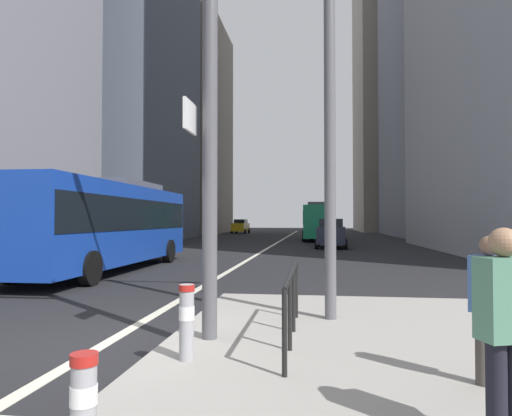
{
  "coord_description": "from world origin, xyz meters",
  "views": [
    {
      "loc": [
        3.15,
        -6.38,
        1.87
      ],
      "look_at": [
        -1.35,
        27.42,
        2.77
      ],
      "focal_mm": 31.65,
      "sensor_mm": 36.0,
      "label": 1
    }
  ],
  "objects_px": {
    "pedestrian_waiting": "(505,326)",
    "pedestrian_walking": "(491,304)",
    "city_bus_red_receding": "(317,220)",
    "car_receding_near": "(331,233)",
    "city_bus_blue_oncoming": "(107,221)",
    "street_lamp_post": "(329,27)",
    "bollard_left": "(84,401)",
    "bollard_right": "(187,318)",
    "traffic_signal_gantry": "(84,74)",
    "car_oncoming_mid": "(241,226)"
  },
  "relations": [
    {
      "from": "pedestrian_walking",
      "to": "street_lamp_post",
      "type": "bearing_deg",
      "value": 117.15
    },
    {
      "from": "car_oncoming_mid",
      "to": "bollard_left",
      "type": "xyz_separation_m",
      "value": [
        8.71,
        -58.52,
        -0.41
      ]
    },
    {
      "from": "car_oncoming_mid",
      "to": "street_lamp_post",
      "type": "relative_size",
      "value": 0.52
    },
    {
      "from": "city_bus_red_receding",
      "to": "car_receding_near",
      "type": "xyz_separation_m",
      "value": [
        0.87,
        -11.37,
        -0.85
      ]
    },
    {
      "from": "car_oncoming_mid",
      "to": "car_receding_near",
      "type": "distance_m",
      "value": 33.12
    },
    {
      "from": "city_bus_blue_oncoming",
      "to": "street_lamp_post",
      "type": "distance_m",
      "value": 11.46
    },
    {
      "from": "bollard_left",
      "to": "city_bus_red_receding",
      "type": "bearing_deg",
      "value": 87.38
    },
    {
      "from": "city_bus_blue_oncoming",
      "to": "car_receding_near",
      "type": "height_order",
      "value": "city_bus_blue_oncoming"
    },
    {
      "from": "pedestrian_walking",
      "to": "traffic_signal_gantry",
      "type": "bearing_deg",
      "value": 164.65
    },
    {
      "from": "bollard_right",
      "to": "bollard_left",
      "type": "bearing_deg",
      "value": -91.36
    },
    {
      "from": "street_lamp_post",
      "to": "pedestrian_waiting",
      "type": "distance_m",
      "value": 6.17
    },
    {
      "from": "car_receding_near",
      "to": "pedestrian_walking",
      "type": "xyz_separation_m",
      "value": [
        0.78,
        -25.47,
        0.01
      ]
    },
    {
      "from": "city_bus_blue_oncoming",
      "to": "city_bus_red_receding",
      "type": "distance_m",
      "value": 27.31
    },
    {
      "from": "car_receding_near",
      "to": "pedestrian_walking",
      "type": "distance_m",
      "value": 25.49
    },
    {
      "from": "traffic_signal_gantry",
      "to": "bollard_left",
      "type": "height_order",
      "value": "traffic_signal_gantry"
    },
    {
      "from": "city_bus_blue_oncoming",
      "to": "traffic_signal_gantry",
      "type": "bearing_deg",
      "value": -66.07
    },
    {
      "from": "city_bus_red_receding",
      "to": "car_receding_near",
      "type": "relative_size",
      "value": 2.41
    },
    {
      "from": "car_oncoming_mid",
      "to": "bollard_right",
      "type": "distance_m",
      "value": 56.83
    },
    {
      "from": "city_bus_blue_oncoming",
      "to": "car_oncoming_mid",
      "type": "bearing_deg",
      "value": 93.45
    },
    {
      "from": "city_bus_blue_oncoming",
      "to": "car_receding_near",
      "type": "xyz_separation_m",
      "value": [
        8.59,
        14.83,
        -0.85
      ]
    },
    {
      "from": "city_bus_red_receding",
      "to": "bollard_right",
      "type": "relative_size",
      "value": 11.71
    },
    {
      "from": "city_bus_blue_oncoming",
      "to": "street_lamp_post",
      "type": "relative_size",
      "value": 1.38
    },
    {
      "from": "city_bus_red_receding",
      "to": "pedestrian_walking",
      "type": "distance_m",
      "value": 36.89
    },
    {
      "from": "car_oncoming_mid",
      "to": "street_lamp_post",
      "type": "distance_m",
      "value": 54.79
    },
    {
      "from": "city_bus_red_receding",
      "to": "traffic_signal_gantry",
      "type": "bearing_deg",
      "value": -95.87
    },
    {
      "from": "pedestrian_walking",
      "to": "pedestrian_waiting",
      "type": "bearing_deg",
      "value": -105.94
    },
    {
      "from": "pedestrian_walking",
      "to": "city_bus_red_receding",
      "type": "bearing_deg",
      "value": 92.57
    },
    {
      "from": "city_bus_red_receding",
      "to": "pedestrian_waiting",
      "type": "distance_m",
      "value": 38.21
    },
    {
      "from": "traffic_signal_gantry",
      "to": "pedestrian_waiting",
      "type": "bearing_deg",
      "value": -29.66
    },
    {
      "from": "city_bus_red_receding",
      "to": "bollard_left",
      "type": "xyz_separation_m",
      "value": [
        -1.77,
        -38.77,
        -1.25
      ]
    },
    {
      "from": "city_bus_blue_oncoming",
      "to": "pedestrian_walking",
      "type": "distance_m",
      "value": 14.2
    },
    {
      "from": "car_receding_near",
      "to": "traffic_signal_gantry",
      "type": "height_order",
      "value": "traffic_signal_gantry"
    },
    {
      "from": "street_lamp_post",
      "to": "city_bus_red_receding",
      "type": "bearing_deg",
      "value": 90.19
    },
    {
      "from": "traffic_signal_gantry",
      "to": "city_bus_red_receding",
      "type": "bearing_deg",
      "value": 84.13
    },
    {
      "from": "city_bus_blue_oncoming",
      "to": "city_bus_red_receding",
      "type": "height_order",
      "value": "same"
    },
    {
      "from": "bollard_left",
      "to": "bollard_right",
      "type": "bearing_deg",
      "value": 88.64
    },
    {
      "from": "traffic_signal_gantry",
      "to": "pedestrian_walking",
      "type": "bearing_deg",
      "value": -15.35
    },
    {
      "from": "car_oncoming_mid",
      "to": "city_bus_blue_oncoming",
      "type": "bearing_deg",
      "value": -86.55
    },
    {
      "from": "city_bus_red_receding",
      "to": "pedestrian_walking",
      "type": "xyz_separation_m",
      "value": [
        1.66,
        -36.84,
        -0.83
      ]
    },
    {
      "from": "traffic_signal_gantry",
      "to": "bollard_right",
      "type": "distance_m",
      "value": 4.06
    },
    {
      "from": "car_receding_near",
      "to": "bollard_left",
      "type": "xyz_separation_m",
      "value": [
        -2.65,
        -27.4,
        -0.41
      ]
    },
    {
      "from": "city_bus_blue_oncoming",
      "to": "pedestrian_walking",
      "type": "relative_size",
      "value": 7.11
    },
    {
      "from": "pedestrian_waiting",
      "to": "pedestrian_walking",
      "type": "height_order",
      "value": "pedestrian_waiting"
    },
    {
      "from": "pedestrian_walking",
      "to": "bollard_left",
      "type": "bearing_deg",
      "value": -150.64
    },
    {
      "from": "city_bus_blue_oncoming",
      "to": "city_bus_red_receding",
      "type": "relative_size",
      "value": 1.02
    },
    {
      "from": "pedestrian_waiting",
      "to": "pedestrian_walking",
      "type": "bearing_deg",
      "value": 74.06
    },
    {
      "from": "bollard_left",
      "to": "bollard_right",
      "type": "relative_size",
      "value": 0.83
    },
    {
      "from": "car_oncoming_mid",
      "to": "car_receding_near",
      "type": "relative_size",
      "value": 0.93
    },
    {
      "from": "traffic_signal_gantry",
      "to": "street_lamp_post",
      "type": "relative_size",
      "value": 0.75
    },
    {
      "from": "street_lamp_post",
      "to": "city_bus_blue_oncoming",
      "type": "bearing_deg",
      "value": 135.72
    }
  ]
}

